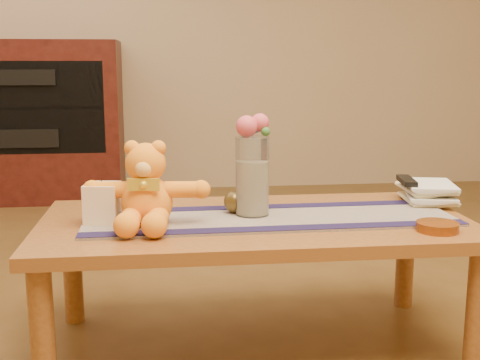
{
  "coord_description": "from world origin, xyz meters",
  "views": [
    {
      "loc": [
        -0.28,
        -1.96,
        0.96
      ],
      "look_at": [
        -0.05,
        0.0,
        0.58
      ],
      "focal_mm": 46.56,
      "sensor_mm": 36.0,
      "label": 1
    }
  ],
  "objects": [
    {
      "name": "coffee_table_top",
      "position": [
        0.0,
        0.0,
        0.43
      ],
      "size": [
        1.4,
        0.7,
        0.04
      ],
      "primitive_type": "cube",
      "color": "brown",
      "rests_on": "floor"
    },
    {
      "name": "wall_back",
      "position": [
        0.0,
        2.75,
        1.35
      ],
      "size": [
        5.5,
        0.0,
        5.5
      ],
      "primitive_type": "plane",
      "rotation": [
        1.57,
        0.0,
        0.0
      ],
      "color": "tan",
      "rests_on": "floor"
    },
    {
      "name": "cabinet_cavity",
      "position": [
        -1.2,
        2.25,
        0.66
      ],
      "size": [
        1.02,
        0.03,
        0.61
      ],
      "primitive_type": "cube",
      "color": "black",
      "rests_on": "media_cabinet"
    },
    {
      "name": "pillar_candle",
      "position": [
        -0.49,
        -0.02,
        0.52
      ],
      "size": [
        0.12,
        0.12,
        0.12
      ],
      "primitive_type": "cube",
      "rotation": [
        0.0,
        0.0,
        -0.13
      ],
      "color": "beige",
      "rests_on": "persian_runner"
    },
    {
      "name": "amber_dish",
      "position": [
        0.53,
        -0.22,
        0.46
      ],
      "size": [
        0.14,
        0.14,
        0.03
      ],
      "primitive_type": "cylinder",
      "rotation": [
        0.0,
        0.0,
        -0.12
      ],
      "color": "#BF5914",
      "rests_on": "coffee_table_top"
    },
    {
      "name": "persian_runner",
      "position": [
        0.05,
        -0.02,
        0.45
      ],
      "size": [
        1.2,
        0.37,
        0.01
      ],
      "primitive_type": "cube",
      "rotation": [
        0.0,
        0.0,
        0.01
      ],
      "color": "#1F1A4B",
      "rests_on": "coffee_table_top"
    },
    {
      "name": "book_top",
      "position": [
        0.58,
        0.16,
        0.52
      ],
      "size": [
        0.21,
        0.25,
        0.02
      ],
      "primitive_type": "imported",
      "rotation": [
        0.0,
        0.0,
        -0.22
      ],
      "color": "#EFE7B9",
      "rests_on": "book_upper"
    },
    {
      "name": "cabinet_shelf",
      "position": [
        -1.2,
        2.33,
        0.66
      ],
      "size": [
        1.02,
        0.2,
        0.02
      ],
      "primitive_type": "cube",
      "color": "black",
      "rests_on": "media_cabinet"
    },
    {
      "name": "stereo_upper",
      "position": [
        -1.2,
        2.35,
        0.86
      ],
      "size": [
        0.42,
        0.28,
        0.1
      ],
      "primitive_type": "cube",
      "color": "black",
      "rests_on": "media_cabinet"
    },
    {
      "name": "stereo_lower",
      "position": [
        -1.2,
        2.35,
        0.46
      ],
      "size": [
        0.42,
        0.28,
        0.12
      ],
      "primitive_type": "cube",
      "color": "black",
      "rests_on": "media_cabinet"
    },
    {
      "name": "media_cabinet",
      "position": [
        -1.2,
        2.48,
        0.55
      ],
      "size": [
        1.2,
        0.5,
        1.1
      ],
      "primitive_type": "cube",
      "color": "black",
      "rests_on": "floor"
    },
    {
      "name": "book_bottom",
      "position": [
        0.58,
        0.16,
        0.46
      ],
      "size": [
        0.19,
        0.24,
        0.02
      ],
      "primitive_type": "imported",
      "rotation": [
        0.0,
        0.0,
        -0.11
      ],
      "color": "#EFE7B9",
      "rests_on": "coffee_table_top"
    },
    {
      "name": "leaf_sprig",
      "position": [
        0.03,
        0.0,
        0.74
      ],
      "size": [
        0.03,
        0.03,
        0.03
      ],
      "primitive_type": "sphere",
      "color": "#33662D",
      "rests_on": "glass_vase"
    },
    {
      "name": "table_leg_fl",
      "position": [
        -0.64,
        -0.29,
        0.21
      ],
      "size": [
        0.07,
        0.07,
        0.41
      ],
      "primitive_type": "cylinder",
      "color": "brown",
      "rests_on": "floor"
    },
    {
      "name": "table_leg_bl",
      "position": [
        -0.64,
        0.29,
        0.21
      ],
      "size": [
        0.07,
        0.07,
        0.41
      ],
      "primitive_type": "cylinder",
      "color": "brown",
      "rests_on": "floor"
    },
    {
      "name": "glass_vase",
      "position": [
        -0.01,
        0.02,
        0.59
      ],
      "size": [
        0.11,
        0.11,
        0.26
      ],
      "primitive_type": "cylinder",
      "color": "silver",
      "rests_on": "persian_runner"
    },
    {
      "name": "blue_flower_back",
      "position": [
        0.0,
        0.06,
        0.75
      ],
      "size": [
        0.04,
        0.04,
        0.04
      ],
      "primitive_type": "sphere",
      "color": "#4A5EA0",
      "rests_on": "glass_vase"
    },
    {
      "name": "book_upper",
      "position": [
        0.57,
        0.16,
        0.5
      ],
      "size": [
        0.18,
        0.23,
        0.02
      ],
      "primitive_type": "imported",
      "rotation": [
        0.0,
        0.0,
        -0.06
      ],
      "color": "#EFE7B9",
      "rests_on": "book_lower"
    },
    {
      "name": "runner_border_near",
      "position": [
        0.05,
        -0.16,
        0.46
      ],
      "size": [
        1.2,
        0.08,
        0.0
      ],
      "primitive_type": "cube",
      "rotation": [
        0.0,
        0.0,
        0.01
      ],
      "color": "#181238",
      "rests_on": "persian_runner"
    },
    {
      "name": "teddy_bear",
      "position": [
        -0.35,
        -0.05,
        0.58
      ],
      "size": [
        0.4,
        0.34,
        0.25
      ],
      "primitive_type": null,
      "rotation": [
        0.0,
        0.0,
        -0.11
      ],
      "color": "orange",
      "rests_on": "persian_runner"
    },
    {
      "name": "blue_flower_side",
      "position": [
        -0.04,
        0.04,
        0.74
      ],
      "size": [
        0.04,
        0.04,
        0.04
      ],
      "primitive_type": "sphere",
      "color": "#4A5EA0",
      "rests_on": "glass_vase"
    },
    {
      "name": "bronze_ball",
      "position": [
        -0.06,
        0.05,
        0.5
      ],
      "size": [
        0.09,
        0.09,
        0.08
      ],
      "primitive_type": "sphere",
      "rotation": [
        0.0,
        0.0,
        -0.3
      ],
      "color": "#53421B",
      "rests_on": "persian_runner"
    },
    {
      "name": "table_leg_fr",
      "position": [
        0.64,
        -0.29,
        0.21
      ],
      "size": [
        0.07,
        0.07,
        0.41
      ],
      "primitive_type": "cylinder",
      "color": "brown",
      "rests_on": "floor"
    },
    {
      "name": "book_lower",
      "position": [
        0.58,
        0.16,
        0.48
      ],
      "size": [
        0.21,
        0.26,
        0.02
      ],
      "primitive_type": "imported",
      "rotation": [
        0.0,
        0.0,
        -0.25
      ],
      "color": "#EFE7B9",
      "rests_on": "book_bottom"
    },
    {
      "name": "table_leg_br",
      "position": [
        0.64,
        0.29,
        0.21
      ],
      "size": [
        0.07,
        0.07,
        0.41
      ],
      "primitive_type": "cylinder",
      "color": "brown",
      "rests_on": "floor"
    },
    {
      "name": "runner_border_far",
      "position": [
        0.05,
        0.13,
        0.46
      ],
      "size": [
        1.2,
        0.08,
        0.0
      ],
      "primitive_type": "cube",
      "rotation": [
        0.0,
        0.0,
        0.01
      ],
      "color": "#181238",
      "rests_on": "persian_runner"
    },
    {
      "name": "rose_right",
      "position": [
        0.02,
        0.03,
        0.76
      ],
      "size": [
        0.06,
        0.06,
        0.06
      ],
      "primitive_type": "sphere",
      "color": "#CE4859",
      "rests_on": "glass_vase"
    },
    {
      "name": "candle_wick",
      "position": [
        -0.49,
        -0.02,
        0.59
      ],
      "size": [
        0.0,
        0.0,
        0.01
      ],
      "primitive_type": "cylinder",
      "rotation": [
        0.0,
        0.0,
        -0.13
      ],
      "color": "black",
      "rests_on": "pillar_candle"
    },
    {
      "name": "rose_left",
      "position": [
        -0.03,
        0.01,
        0.75
      ],
      "size": [
        0.07,
        0.07,
        0.07
      ],
      "primitive_type": "sphere",
      "color": "#CE4859",
      "rests_on": "glass_vase"
    },
    {
      "name": "potpourri_fill",
      "position": [
        -0.01,
        0.02,
        0.55
      ],
      "size": [
        0.09,
        0.09,
        0.18
      ],
      "primitive_type": "cylinder",
      "color": "beige",
      "rests_on": "glass_vase"
    },
    {
      "name": "floor",
      "position": [
        0.0,
        0.0,
        0.0
      ],
      "size": [
        5.5,
        5.5,
        0.0
      ],
      "primitive_type": "plane",
      "color": "#523717",
      "rests_on": "ground"
    },
    {
      "name": "tv_remote",
      "position": [
        0.57,
        0.15,
        0.54
      ],
      "size": [
        0.07,
        0.17,
        0.02
      ],
      "primitive_type": "cube",
      "rotation": [
        0.0,
        0.0,
        -0.17
      ],
      "color": "black",
      "rests_on": "book_top"
    }
  ]
}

